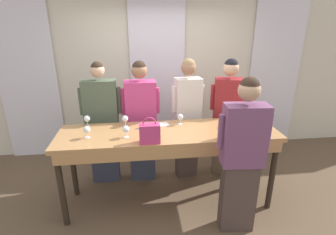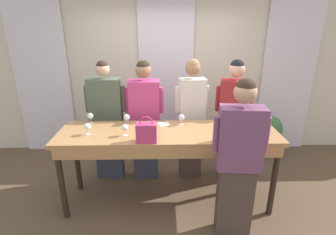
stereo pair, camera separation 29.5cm
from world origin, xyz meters
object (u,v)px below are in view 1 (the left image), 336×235
object	(u,v)px
guest_cream_sweater	(187,117)
wine_glass_back_mid	(245,115)
guest_striped_shirt	(227,117)
potted_plant	(261,131)
wine_glass_center_right	(87,119)
wine_glass_center_mid	(231,119)
tasting_bar	(169,140)
host_pouring	(242,157)
wine_glass_front_left	(258,122)
guest_pink_top	(141,122)
wine_bottle	(224,129)
handbag	(150,133)
guest_olive_jacket	(102,124)
wine_glass_center_left	(180,117)
wine_glass_front_mid	(126,130)
wine_glass_back_left	(87,130)
wine_glass_front_right	(125,119)

from	to	relation	value
guest_cream_sweater	wine_glass_back_mid	bearing A→B (deg)	-32.69
guest_striped_shirt	potted_plant	size ratio (longest dim) A/B	2.51
wine_glass_center_right	wine_glass_center_mid	bearing A→B (deg)	-7.48
tasting_bar	host_pouring	xyz separation A→B (m)	(0.71, -0.54, 0.02)
wine_glass_front_left	guest_pink_top	bearing A→B (deg)	154.29
wine_bottle	handbag	world-z (taller)	wine_bottle
handbag	host_pouring	xyz separation A→B (m)	(0.95, -0.28, -0.20)
guest_olive_jacket	host_pouring	size ratio (longest dim) A/B	1.00
potted_plant	guest_striped_shirt	bearing A→B (deg)	-144.53
wine_glass_center_right	wine_glass_back_mid	distance (m)	2.02
guest_pink_top	potted_plant	bearing A→B (deg)	16.48
potted_plant	host_pouring	bearing A→B (deg)	-122.05
wine_glass_back_mid	wine_glass_center_right	bearing A→B (deg)	176.62
wine_glass_center_mid	guest_striped_shirt	xyz separation A→B (m)	(0.15, 0.55, -0.18)
potted_plant	wine_glass_center_left	bearing A→B (deg)	-148.08
wine_glass_back_mid	wine_glass_center_left	bearing A→B (deg)	177.69
wine_glass_front_mid	host_pouring	xyz separation A→B (m)	(1.21, -0.45, -0.18)
guest_pink_top	guest_striped_shirt	world-z (taller)	guest_striped_shirt
tasting_bar	host_pouring	size ratio (longest dim) A/B	1.50
handbag	guest_olive_jacket	size ratio (longest dim) A/B	0.17
guest_pink_top	host_pouring	bearing A→B (deg)	-48.69
wine_glass_front_mid	wine_bottle	bearing A→B (deg)	-8.90
tasting_bar	guest_cream_sweater	xyz separation A→B (m)	(0.35, 0.63, 0.05)
tasting_bar	wine_glass_center_right	distance (m)	1.07
wine_glass_center_left	guest_olive_jacket	xyz separation A→B (m)	(-1.04, 0.40, -0.20)
wine_glass_center_left	guest_olive_jacket	bearing A→B (deg)	159.03
wine_glass_center_left	host_pouring	distance (m)	0.95
guest_pink_top	wine_glass_front_left	bearing A→B (deg)	-25.71
wine_glass_center_mid	guest_pink_top	xyz separation A→B (m)	(-1.11, 0.55, -0.19)
wine_bottle	potted_plant	distance (m)	2.11
handbag	host_pouring	distance (m)	1.01
guest_olive_jacket	guest_cream_sweater	world-z (taller)	guest_cream_sweater
handbag	guest_cream_sweater	bearing A→B (deg)	56.43
guest_pink_top	guest_cream_sweater	world-z (taller)	guest_cream_sweater
guest_cream_sweater	wine_glass_center_right	bearing A→B (deg)	-166.97
potted_plant	wine_glass_center_mid	bearing A→B (deg)	-131.55
wine_glass_back_left	guest_olive_jacket	distance (m)	0.71
wine_glass_front_left	guest_cream_sweater	size ratio (longest dim) A/B	0.08
handbag	wine_glass_back_left	bearing A→B (deg)	163.26
tasting_bar	guest_pink_top	bearing A→B (deg)	116.82
tasting_bar	guest_olive_jacket	bearing A→B (deg)	143.74
wine_glass_back_left	guest_olive_jacket	xyz separation A→B (m)	(0.08, 0.68, -0.20)
guest_cream_sweater	host_pouring	xyz separation A→B (m)	(0.36, -1.17, -0.03)
guest_cream_sweater	wine_glass_front_mid	bearing A→B (deg)	-139.76
wine_glass_front_mid	wine_glass_front_right	bearing A→B (deg)	93.47
guest_cream_sweater	guest_pink_top	bearing A→B (deg)	180.00
wine_glass_front_right	wine_glass_center_mid	world-z (taller)	same
wine_glass_center_left	wine_glass_front_left	bearing A→B (deg)	-17.02
guest_olive_jacket	wine_glass_center_mid	bearing A→B (deg)	-18.34
handbag	potted_plant	distance (m)	2.69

